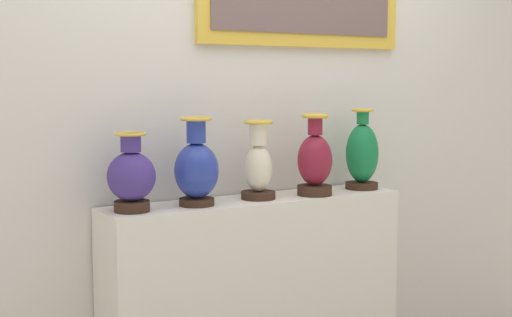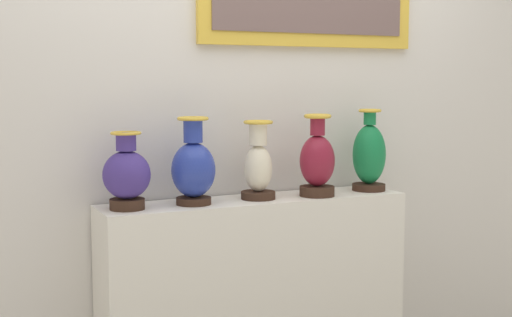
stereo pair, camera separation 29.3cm
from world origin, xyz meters
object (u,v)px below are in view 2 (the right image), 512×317
Objects in this scene: vase_cobalt at (193,168)px; vase_emerald at (369,156)px; vase_indigo at (127,175)px; vase_ivory at (258,166)px; vase_burgundy at (317,162)px.

vase_emerald reaches higher than vase_cobalt.
vase_emerald is (1.15, 0.01, 0.03)m from vase_indigo.
vase_emerald reaches higher than vase_ivory.
vase_cobalt reaches higher than vase_ivory.
vase_indigo is 0.85× the size of vase_burgundy.
vase_ivory is (0.58, 0.01, 0.01)m from vase_indigo.
vase_cobalt is 0.30m from vase_ivory.
vase_indigo is at bearing 179.00° from vase_cobalt.
vase_indigo is 0.85m from vase_burgundy.
vase_burgundy is at bearing -172.70° from vase_emerald.
vase_cobalt is at bearing -1.00° from vase_indigo.
vase_indigo is 0.28m from vase_cobalt.
vase_cobalt is 1.00× the size of vase_burgundy.
vase_burgundy is (0.57, -0.03, 0.00)m from vase_cobalt.
vase_ivory reaches higher than vase_indigo.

